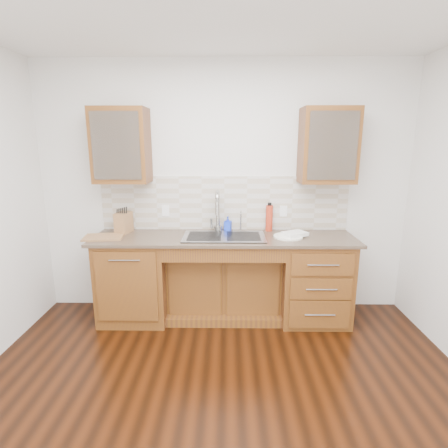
{
  "coord_description": "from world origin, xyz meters",
  "views": [
    {
      "loc": [
        0.04,
        -2.05,
        1.87
      ],
      "look_at": [
        0.0,
        1.4,
        1.05
      ],
      "focal_mm": 28.0,
      "sensor_mm": 36.0,
      "label": 1
    }
  ],
  "objects_px": {
    "soap_bottle": "(228,224)",
    "water_bottle": "(269,218)",
    "plate": "(288,237)",
    "knife_block": "(124,223)",
    "cutting_board": "(104,237)"
  },
  "relations": [
    {
      "from": "soap_bottle",
      "to": "water_bottle",
      "type": "relative_size",
      "value": 0.56
    },
    {
      "from": "soap_bottle",
      "to": "cutting_board",
      "type": "relative_size",
      "value": 0.41
    },
    {
      "from": "water_bottle",
      "to": "knife_block",
      "type": "height_order",
      "value": "water_bottle"
    },
    {
      "from": "water_bottle",
      "to": "plate",
      "type": "relative_size",
      "value": 0.95
    },
    {
      "from": "soap_bottle",
      "to": "knife_block",
      "type": "distance_m",
      "value": 1.12
    },
    {
      "from": "knife_block",
      "to": "cutting_board",
      "type": "bearing_deg",
      "value": -112.29
    },
    {
      "from": "cutting_board",
      "to": "plate",
      "type": "bearing_deg",
      "value": 1.27
    },
    {
      "from": "plate",
      "to": "soap_bottle",
      "type": "bearing_deg",
      "value": 156.41
    },
    {
      "from": "cutting_board",
      "to": "water_bottle",
      "type": "bearing_deg",
      "value": 10.24
    },
    {
      "from": "knife_block",
      "to": "cutting_board",
      "type": "distance_m",
      "value": 0.28
    },
    {
      "from": "water_bottle",
      "to": "plate",
      "type": "height_order",
      "value": "water_bottle"
    },
    {
      "from": "plate",
      "to": "cutting_board",
      "type": "distance_m",
      "value": 1.89
    },
    {
      "from": "soap_bottle",
      "to": "plate",
      "type": "distance_m",
      "value": 0.68
    },
    {
      "from": "water_bottle",
      "to": "knife_block",
      "type": "distance_m",
      "value": 1.57
    },
    {
      "from": "water_bottle",
      "to": "plate",
      "type": "distance_m",
      "value": 0.34
    }
  ]
}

